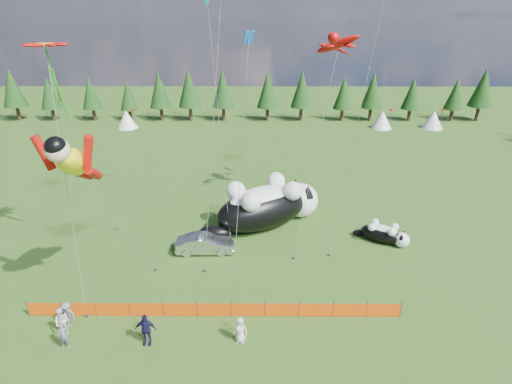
{
  "coord_description": "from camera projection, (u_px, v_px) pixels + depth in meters",
  "views": [
    {
      "loc": [
        2.57,
        -21.63,
        16.42
      ],
      "look_at": [
        2.45,
        4.0,
        4.99
      ],
      "focal_mm": 28.0,
      "sensor_mm": 36.0,
      "label": 1
    }
  ],
  "objects": [
    {
      "name": "cat_large",
      "position": [
        268.0,
        205.0,
        33.22
      ],
      "size": [
        10.14,
        7.75,
        4.06
      ],
      "rotation": [
        0.0,
        0.0,
        0.55
      ],
      "color": "black",
      "rests_on": "ground"
    },
    {
      "name": "flower_kite",
      "position": [
        46.0,
        48.0,
        23.26
      ],
      "size": [
        4.01,
        7.84,
        16.03
      ],
      "color": "#B60C09",
      "rests_on": "ground"
    },
    {
      "name": "diamond_kite_d",
      "position": [
        208.0,
        11.0,
        29.31
      ],
      "size": [
        2.11,
        6.43,
        18.64
      ],
      "color": "#0B8879",
      "rests_on": "ground"
    },
    {
      "name": "spectator_b",
      "position": [
        62.0,
        322.0,
        22.08
      ],
      "size": [
        0.86,
        0.53,
        1.73
      ],
      "primitive_type": "imported",
      "rotation": [
        0.0,
        0.0,
        -0.04
      ],
      "color": "silver",
      "rests_on": "ground"
    },
    {
      "name": "tree_line",
      "position": [
        242.0,
        97.0,
        65.92
      ],
      "size": [
        90.0,
        4.0,
        8.0
      ],
      "primitive_type": null,
      "color": "black",
      "rests_on": "ground"
    },
    {
      "name": "safety_fence",
      "position": [
        214.0,
        310.0,
        23.51
      ],
      "size": [
        22.06,
        0.06,
        1.1
      ],
      "color": "#262626",
      "rests_on": "ground"
    },
    {
      "name": "ground",
      "position": [
        219.0,
        285.0,
        26.45
      ],
      "size": [
        160.0,
        160.0,
        0.0
      ],
      "primitive_type": "plane",
      "color": "black",
      "rests_on": "ground"
    },
    {
      "name": "superhero_kite",
      "position": [
        73.0,
        162.0,
        21.32
      ],
      "size": [
        5.54,
        6.17,
        11.79
      ],
      "color": "#FFED0D",
      "rests_on": "ground"
    },
    {
      "name": "spectator_d",
      "position": [
        67.0,
        314.0,
        22.73
      ],
      "size": [
        1.15,
        0.84,
        1.6
      ],
      "primitive_type": "imported",
      "rotation": [
        0.0,
        0.0,
        -0.33
      ],
      "color": "slate",
      "rests_on": "ground"
    },
    {
      "name": "car",
      "position": [
        205.0,
        244.0,
        29.85
      ],
      "size": [
        4.37,
        1.67,
        1.42
      ],
      "primitive_type": "imported",
      "rotation": [
        0.0,
        0.0,
        1.61
      ],
      "color": "silver",
      "rests_on": "ground"
    },
    {
      "name": "spectator_a",
      "position": [
        63.0,
        336.0,
        21.17
      ],
      "size": [
        0.65,
        0.47,
        1.64
      ],
      "primitive_type": "imported",
      "rotation": [
        0.0,
        0.0,
        0.13
      ],
      "color": "slate",
      "rests_on": "ground"
    },
    {
      "name": "spectator_e",
      "position": [
        240.0,
        330.0,
        21.62
      ],
      "size": [
        0.79,
        0.53,
        1.56
      ],
      "primitive_type": "imported",
      "rotation": [
        0.0,
        0.0,
        -0.05
      ],
      "color": "silver",
      "rests_on": "ground"
    },
    {
      "name": "gecko_kite",
      "position": [
        337.0,
        44.0,
        31.68
      ],
      "size": [
        6.84,
        12.02,
        17.12
      ],
      "color": "#B60C09",
      "rests_on": "ground"
    },
    {
      "name": "spectator_c",
      "position": [
        146.0,
        330.0,
        21.36
      ],
      "size": [
        1.15,
        0.59,
        1.96
      ],
      "primitive_type": "imported",
      "rotation": [
        0.0,
        0.0,
        0.01
      ],
      "color": "#141336",
      "rests_on": "ground"
    },
    {
      "name": "cat_small",
      "position": [
        384.0,
        233.0,
        31.18
      ],
      "size": [
        4.0,
        3.01,
        1.59
      ],
      "rotation": [
        0.0,
        0.0,
        -0.53
      ],
      "color": "black",
      "rests_on": "ground"
    },
    {
      "name": "diamond_kite_c",
      "position": [
        247.0,
        59.0,
        20.13
      ],
      "size": [
        1.65,
        2.06,
        16.04
      ],
      "color": "blue",
      "rests_on": "ground"
    },
    {
      "name": "festival_tents",
      "position": [
        312.0,
        119.0,
        62.37
      ],
      "size": [
        50.0,
        3.2,
        2.8
      ],
      "primitive_type": null,
      "color": "white",
      "rests_on": "ground"
    }
  ]
}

